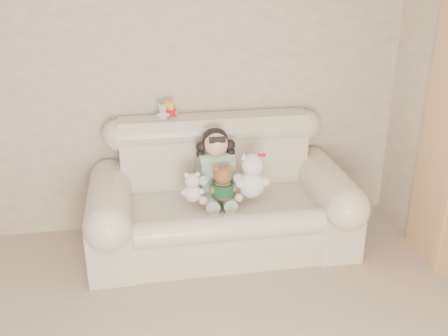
# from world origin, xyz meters

# --- Properties ---
(wall_back) EXTENTS (4.50, 0.00, 4.50)m
(wall_back) POSITION_xyz_m (0.00, 2.50, 1.30)
(wall_back) COLOR #A19480
(wall_back) RESTS_ON ground
(sofa) EXTENTS (2.10, 0.95, 1.03)m
(sofa) POSITION_xyz_m (0.63, 2.00, 0.52)
(sofa) COLOR beige
(sofa) RESTS_ON floor
(seated_child) EXTENTS (0.41, 0.48, 0.59)m
(seated_child) POSITION_xyz_m (0.59, 2.08, 0.71)
(seated_child) COLOR #337B3C
(seated_child) RESTS_ON sofa
(brown_teddy) EXTENTS (0.24, 0.20, 0.34)m
(brown_teddy) POSITION_xyz_m (0.61, 1.85, 0.67)
(brown_teddy) COLOR brown
(brown_teddy) RESTS_ON sofa
(white_cat) EXTENTS (0.32, 0.27, 0.43)m
(white_cat) POSITION_xyz_m (0.84, 1.88, 0.72)
(white_cat) COLOR white
(white_cat) RESTS_ON sofa
(cream_teddy) EXTENTS (0.22, 0.20, 0.28)m
(cream_teddy) POSITION_xyz_m (0.38, 1.88, 0.64)
(cream_teddy) COLOR white
(cream_teddy) RESTS_ON sofa
(yellow_mini_bear) EXTENTS (0.15, 0.13, 0.19)m
(yellow_mini_bear) POSITION_xyz_m (0.27, 2.37, 1.10)
(yellow_mini_bear) COLOR gold
(yellow_mini_bear) RESTS_ON sofa
(grey_mini_plush) EXTENTS (0.13, 0.11, 0.17)m
(grey_mini_plush) POSITION_xyz_m (0.20, 2.34, 1.09)
(grey_mini_plush) COLOR silver
(grey_mini_plush) RESTS_ON sofa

